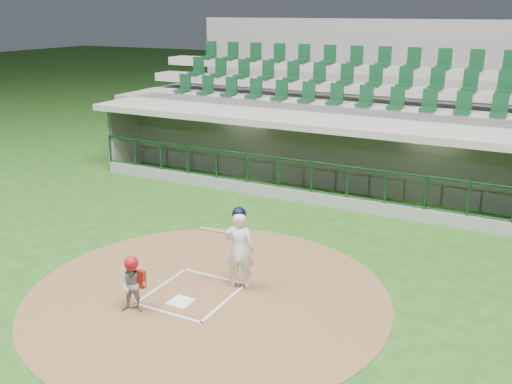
# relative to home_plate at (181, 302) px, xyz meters

# --- Properties ---
(ground) EXTENTS (120.00, 120.00, 0.00)m
(ground) POSITION_rel_home_plate_xyz_m (0.00, 0.70, -0.02)
(ground) COLOR #1F4B15
(ground) RESTS_ON ground
(dirt_circle) EXTENTS (7.20, 7.20, 0.01)m
(dirt_circle) POSITION_rel_home_plate_xyz_m (0.30, 0.50, -0.02)
(dirt_circle) COLOR brown
(dirt_circle) RESTS_ON ground
(home_plate) EXTENTS (0.43, 0.43, 0.02)m
(home_plate) POSITION_rel_home_plate_xyz_m (0.00, 0.00, 0.00)
(home_plate) COLOR white
(home_plate) RESTS_ON dirt_circle
(batter_box_chalk) EXTENTS (1.55, 1.80, 0.01)m
(batter_box_chalk) POSITION_rel_home_plate_xyz_m (0.00, 0.40, -0.00)
(batter_box_chalk) COLOR silver
(batter_box_chalk) RESTS_ON ground
(dugout_structure) EXTENTS (16.40, 3.70, 3.00)m
(dugout_structure) POSITION_rel_home_plate_xyz_m (0.10, 8.52, 0.94)
(dugout_structure) COLOR slate
(dugout_structure) RESTS_ON ground
(seating_deck) EXTENTS (17.00, 6.72, 5.15)m
(seating_deck) POSITION_rel_home_plate_xyz_m (0.00, 11.61, 1.40)
(seating_deck) COLOR slate
(seating_deck) RESTS_ON ground
(batter) EXTENTS (0.88, 0.90, 1.72)m
(batter) POSITION_rel_home_plate_xyz_m (0.69, 1.10, 0.85)
(batter) COLOR white
(batter) RESTS_ON dirt_circle
(catcher) EXTENTS (0.61, 0.55, 1.11)m
(catcher) POSITION_rel_home_plate_xyz_m (-0.59, -0.66, 0.54)
(catcher) COLOR gray
(catcher) RESTS_ON dirt_circle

